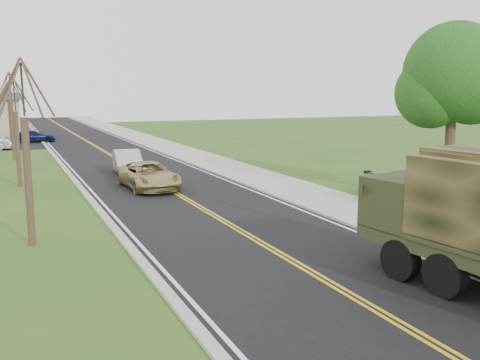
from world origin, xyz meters
TOP-DOWN VIEW (x-y plane):
  - ground at (0.00, 0.00)m, footprint 160.00×160.00m
  - road at (0.00, 40.00)m, footprint 8.00×120.00m
  - curb_right at (4.15, 40.00)m, footprint 0.30×120.00m
  - sidewalk_right at (5.90, 40.00)m, footprint 3.20×120.00m
  - curb_left at (-4.15, 40.00)m, footprint 0.30×120.00m
  - leafy_tree at (11.00, 10.01)m, footprint 4.83×4.50m
  - bare_tree_a at (-7.00, 10.00)m, footprint 1.93×2.26m
  - bare_tree_b at (-7.00, 22.00)m, footprint 1.83×2.14m
  - bare_tree_c at (-7.00, 34.00)m, footprint 2.04×2.39m
  - bare_tree_d at (-7.00, 46.00)m, footprint 1.88×2.20m
  - suv_champagne at (-0.91, 18.54)m, footprint 2.56×5.10m
  - sedan_silver at (-0.80, 24.06)m, footprint 1.99×4.54m
  - pickup_navy at (9.57, 10.00)m, footprint 5.43×3.66m
  - lot_car_navy at (-5.00, 48.00)m, footprint 4.16×1.75m

SIDE VIEW (x-z plane):
  - ground at x=0.00m, z-range 0.00..0.00m
  - road at x=0.00m, z-range 0.00..0.01m
  - sidewalk_right at x=5.90m, z-range 0.00..0.10m
  - curb_left at x=-4.15m, z-range 0.00..0.10m
  - curb_right at x=4.15m, z-range 0.00..0.12m
  - lot_car_navy at x=-5.00m, z-range 0.00..1.20m
  - suv_champagne at x=-0.91m, z-range 0.00..1.38m
  - sedan_silver at x=-0.80m, z-range 0.00..1.45m
  - pickup_navy at x=9.57m, z-range 0.00..1.46m
  - bare_tree_b at x=-7.00m, z-range -0.39..5.34m
  - bare_tree_d at x=-7.00m, z-range -0.40..5.50m
  - bare_tree_a at x=-7.00m, z-range -0.41..5.66m
  - bare_tree_c at x=-7.00m, z-range -0.44..5.99m
  - leafy_tree at x=11.00m, z-range 1.44..9.54m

